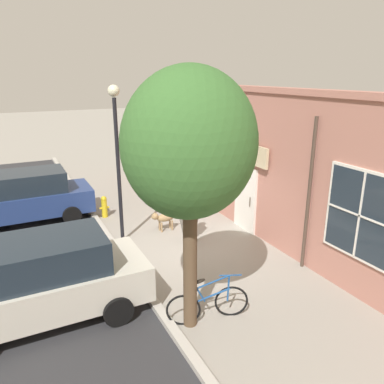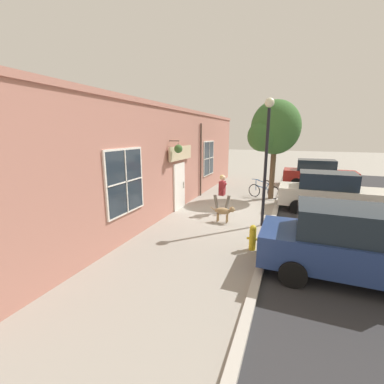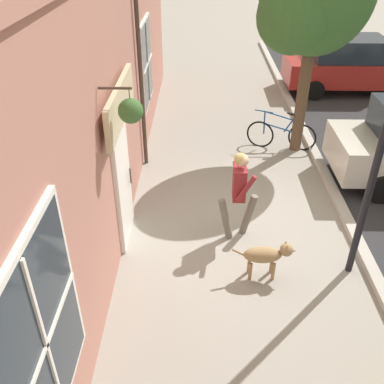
{
  "view_description": "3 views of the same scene",
  "coord_description": "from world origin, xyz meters",
  "px_view_note": "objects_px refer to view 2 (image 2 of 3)",
  "views": [
    {
      "loc": [
        4.45,
        8.91,
        4.87
      ],
      "look_at": [
        -0.68,
        -1.24,
        1.24
      ],
      "focal_mm": 35.0,
      "sensor_mm": 36.0,
      "label": 1
    },
    {
      "loc": [
        2.58,
        -10.76,
        3.38
      ],
      "look_at": [
        -1.32,
        -0.96,
        0.97
      ],
      "focal_mm": 24.0,
      "sensor_mm": 36.0,
      "label": 2
    },
    {
      "loc": [
        -0.87,
        -6.63,
        4.95
      ],
      "look_at": [
        -0.98,
        -0.28,
        0.86
      ],
      "focal_mm": 40.0,
      "sensor_mm": 36.0,
      "label": 3
    }
  ],
  "objects_px": {
    "leaning_bicycle": "(264,191)",
    "pedestrian_walking": "(222,190)",
    "dog_on_leash": "(224,211)",
    "street_lamp": "(267,144)",
    "fire_hydrant": "(253,237)",
    "street_tree_by_curb": "(273,130)",
    "parked_car_mid_block": "(330,192)",
    "parked_car_far_end": "(318,173)",
    "parked_car_nearest_curb": "(354,244)"
  },
  "relations": [
    {
      "from": "dog_on_leash",
      "to": "fire_hydrant",
      "type": "height_order",
      "value": "fire_hydrant"
    },
    {
      "from": "parked_car_far_end",
      "to": "parked_car_mid_block",
      "type": "bearing_deg",
      "value": -89.43
    },
    {
      "from": "dog_on_leash",
      "to": "fire_hydrant",
      "type": "relative_size",
      "value": 1.32
    },
    {
      "from": "dog_on_leash",
      "to": "parked_car_far_end",
      "type": "xyz_separation_m",
      "value": [
        3.86,
        8.95,
        0.43
      ]
    },
    {
      "from": "dog_on_leash",
      "to": "parked_car_mid_block",
      "type": "bearing_deg",
      "value": 38.16
    },
    {
      "from": "street_lamp",
      "to": "fire_hydrant",
      "type": "height_order",
      "value": "street_lamp"
    },
    {
      "from": "dog_on_leash",
      "to": "street_tree_by_curb",
      "type": "bearing_deg",
      "value": 74.53
    },
    {
      "from": "parked_car_nearest_curb",
      "to": "parked_car_far_end",
      "type": "relative_size",
      "value": 1.0
    },
    {
      "from": "parked_car_nearest_curb",
      "to": "street_lamp",
      "type": "xyz_separation_m",
      "value": [
        -2.39,
        2.95,
        2.13
      ]
    },
    {
      "from": "dog_on_leash",
      "to": "leaning_bicycle",
      "type": "distance_m",
      "value": 4.74
    },
    {
      "from": "parked_car_far_end",
      "to": "street_tree_by_curb",
      "type": "bearing_deg",
      "value": -120.43
    },
    {
      "from": "parked_car_mid_block",
      "to": "parked_car_far_end",
      "type": "bearing_deg",
      "value": 90.57
    },
    {
      "from": "leaning_bicycle",
      "to": "street_lamp",
      "type": "height_order",
      "value": "street_lamp"
    },
    {
      "from": "dog_on_leash",
      "to": "parked_car_mid_block",
      "type": "distance_m",
      "value": 5.01
    },
    {
      "from": "street_tree_by_curb",
      "to": "parked_car_mid_block",
      "type": "bearing_deg",
      "value": -27.96
    },
    {
      "from": "parked_car_mid_block",
      "to": "parked_car_far_end",
      "type": "height_order",
      "value": "same"
    },
    {
      "from": "leaning_bicycle",
      "to": "fire_hydrant",
      "type": "height_order",
      "value": "leaning_bicycle"
    },
    {
      "from": "street_tree_by_curb",
      "to": "parked_car_far_end",
      "type": "xyz_separation_m",
      "value": [
        2.62,
        4.45,
        -2.7
      ]
    },
    {
      "from": "fire_hydrant",
      "to": "parked_car_far_end",
      "type": "bearing_deg",
      "value": 77.41
    },
    {
      "from": "dog_on_leash",
      "to": "street_lamp",
      "type": "relative_size",
      "value": 0.22
    },
    {
      "from": "parked_car_mid_block",
      "to": "leaning_bicycle",
      "type": "bearing_deg",
      "value": 152.14
    },
    {
      "from": "parked_car_nearest_curb",
      "to": "fire_hydrant",
      "type": "xyz_separation_m",
      "value": [
        -2.41,
        0.73,
        -0.48
      ]
    },
    {
      "from": "pedestrian_walking",
      "to": "leaning_bicycle",
      "type": "relative_size",
      "value": 1.0
    },
    {
      "from": "parked_car_nearest_curb",
      "to": "street_lamp",
      "type": "height_order",
      "value": "street_lamp"
    },
    {
      "from": "street_tree_by_curb",
      "to": "street_lamp",
      "type": "bearing_deg",
      "value": -87.67
    },
    {
      "from": "leaning_bicycle",
      "to": "parked_car_far_end",
      "type": "distance_m",
      "value": 5.22
    },
    {
      "from": "parked_car_nearest_curb",
      "to": "street_lamp",
      "type": "relative_size",
      "value": 0.94
    },
    {
      "from": "street_tree_by_curb",
      "to": "parked_car_far_end",
      "type": "relative_size",
      "value": 1.17
    },
    {
      "from": "pedestrian_walking",
      "to": "fire_hydrant",
      "type": "bearing_deg",
      "value": -60.26
    },
    {
      "from": "leaning_bicycle",
      "to": "parked_car_far_end",
      "type": "bearing_deg",
      "value": 56.12
    },
    {
      "from": "leaning_bicycle",
      "to": "parked_car_mid_block",
      "type": "distance_m",
      "value": 3.38
    },
    {
      "from": "parked_car_nearest_curb",
      "to": "fire_hydrant",
      "type": "relative_size",
      "value": 5.59
    },
    {
      "from": "parked_car_mid_block",
      "to": "pedestrian_walking",
      "type": "bearing_deg",
      "value": -154.98
    },
    {
      "from": "parked_car_mid_block",
      "to": "street_lamp",
      "type": "relative_size",
      "value": 0.94
    },
    {
      "from": "dog_on_leash",
      "to": "parked_car_far_end",
      "type": "height_order",
      "value": "parked_car_far_end"
    },
    {
      "from": "dog_on_leash",
      "to": "fire_hydrant",
      "type": "bearing_deg",
      "value": -55.81
    },
    {
      "from": "leaning_bicycle",
      "to": "dog_on_leash",
      "type": "bearing_deg",
      "value": -101.76
    },
    {
      "from": "pedestrian_walking",
      "to": "street_lamp",
      "type": "xyz_separation_m",
      "value": [
        1.81,
        -0.91,
        1.99
      ]
    },
    {
      "from": "pedestrian_walking",
      "to": "street_lamp",
      "type": "bearing_deg",
      "value": -26.74
    },
    {
      "from": "dog_on_leash",
      "to": "street_lamp",
      "type": "xyz_separation_m",
      "value": [
        1.42,
        0.16,
        2.57
      ]
    },
    {
      "from": "pedestrian_walking",
      "to": "parked_car_mid_block",
      "type": "height_order",
      "value": "parked_car_mid_block"
    },
    {
      "from": "dog_on_leash",
      "to": "parked_car_mid_block",
      "type": "height_order",
      "value": "parked_car_mid_block"
    },
    {
      "from": "street_tree_by_curb",
      "to": "leaning_bicycle",
      "type": "height_order",
      "value": "street_tree_by_curb"
    },
    {
      "from": "pedestrian_walking",
      "to": "street_lamp",
      "type": "height_order",
      "value": "street_lamp"
    },
    {
      "from": "pedestrian_walking",
      "to": "parked_car_far_end",
      "type": "distance_m",
      "value": 8.96
    },
    {
      "from": "parked_car_nearest_curb",
      "to": "parked_car_mid_block",
      "type": "height_order",
      "value": "same"
    },
    {
      "from": "dog_on_leash",
      "to": "parked_car_mid_block",
      "type": "relative_size",
      "value": 0.24
    },
    {
      "from": "street_lamp",
      "to": "fire_hydrant",
      "type": "xyz_separation_m",
      "value": [
        -0.02,
        -2.22,
        -2.62
      ]
    },
    {
      "from": "dog_on_leash",
      "to": "parked_car_nearest_curb",
      "type": "height_order",
      "value": "parked_car_nearest_curb"
    },
    {
      "from": "leaning_bicycle",
      "to": "pedestrian_walking",
      "type": "bearing_deg",
      "value": -110.77
    }
  ]
}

